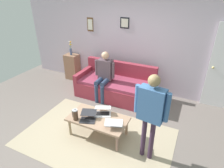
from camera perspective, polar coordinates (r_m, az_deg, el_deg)
name	(u,v)px	position (r m, az deg, el deg)	size (l,w,h in m)	color
ground_plane	(97,131)	(4.10, -4.67, -14.00)	(7.68, 7.68, 0.00)	#6B605B
area_rug	(96,137)	(3.96, -4.81, -15.75)	(2.96, 1.87, 0.01)	tan
back_wall	(134,43)	(5.27, 6.80, 12.31)	(7.04, 0.11, 2.70)	#C0B0C2
couch	(116,86)	(5.12, 1.07, -0.61)	(2.03, 0.94, 0.88)	maroon
coffee_table	(98,120)	(3.78, -4.27, -10.77)	(1.17, 0.62, 0.41)	#A07E64
laptop_left	(103,112)	(3.84, -2.79, -8.41)	(0.41, 0.40, 0.14)	silver
laptop_center	(88,117)	(3.72, -7.26, -10.01)	(0.38, 0.40, 0.13)	#28282D
laptop_right	(114,123)	(3.56, 0.57, -11.78)	(0.40, 0.38, 0.12)	silver
french_press	(75,115)	(3.71, -11.05, -9.08)	(0.12, 0.10, 0.25)	#4C3323
side_shelf	(73,67)	(6.23, -11.87, 5.13)	(0.42, 0.32, 0.81)	#8D654B
flower_vase	(71,49)	(6.04, -12.39, 10.17)	(0.08, 0.08, 0.43)	#46577D
person_standing	(151,108)	(3.00, 11.73, -7.27)	(0.57, 0.23, 1.60)	#3A273C
person_seated	(104,73)	(4.83, -2.40, 3.23)	(0.55, 0.51, 1.28)	#2A3753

